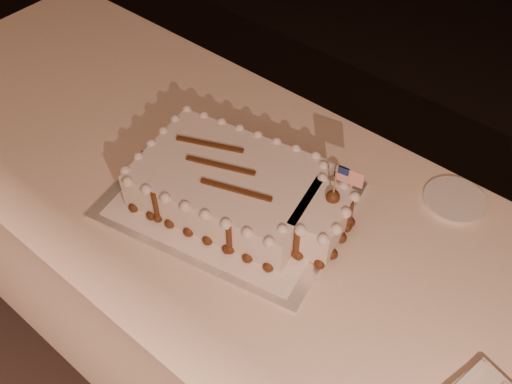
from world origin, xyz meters
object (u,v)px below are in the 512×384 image
Objects in this scene: banquet_table at (265,304)px; side_plate at (455,200)px; cake_board at (230,200)px; sheet_cake at (240,188)px.

side_plate reaches higher than banquet_table.
banquet_table is at bearing -0.48° from cake_board.
side_plate is (0.38, 0.33, -0.05)m from sheet_cake.
sheet_cake is at bearing -169.25° from banquet_table.
side_plate is (0.40, 0.33, 0.00)m from cake_board.
cake_board is 3.68× the size of side_plate.
cake_board is 1.02× the size of sheet_cake.
cake_board is 0.52m from side_plate.
side_plate is at bearing 41.14° from sheet_cake.
cake_board is 0.06m from sheet_cake.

